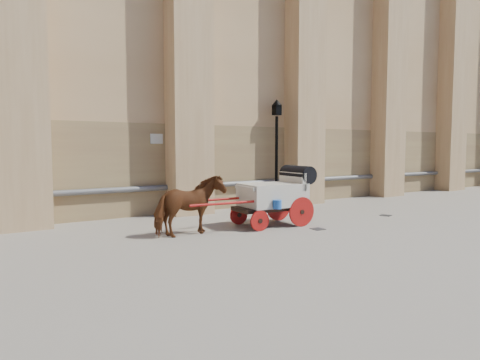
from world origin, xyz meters
TOP-DOWN VIEW (x-y plane):
  - ground at (0.00, 0.00)m, footprint 90.00×90.00m
  - horse at (-2.56, 0.40)m, footprint 1.88×1.02m
  - carriage at (0.20, 0.42)m, footprint 3.91×1.41m
  - street_lamp at (2.60, 3.57)m, footprint 0.38×0.38m
  - drain_grate_near at (0.73, -0.73)m, footprint 0.33×0.33m
  - drain_grate_far at (4.21, -0.19)m, footprint 0.41×0.41m

SIDE VIEW (x-z plane):
  - ground at x=0.00m, z-range 0.00..0.00m
  - drain_grate_near at x=0.73m, z-range 0.00..0.01m
  - drain_grate_far at x=4.21m, z-range 0.00..0.01m
  - horse at x=-2.56m, z-range 0.00..1.52m
  - carriage at x=0.20m, z-range 0.07..1.75m
  - street_lamp at x=2.60m, z-range 0.14..4.15m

